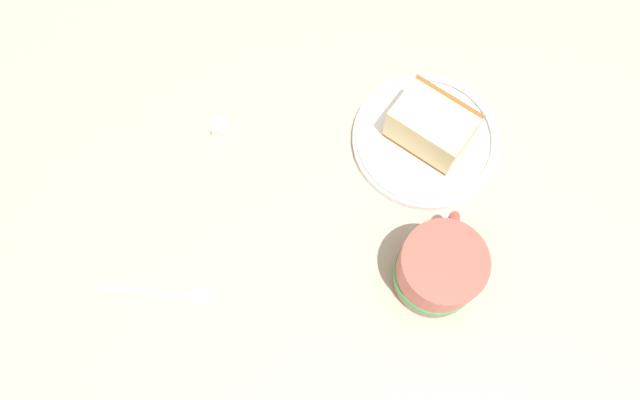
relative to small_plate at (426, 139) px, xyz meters
The scene contains 6 objects.
ground_plane 11.26cm from the small_plate, 22.13° to the left, with size 128.26×128.26×2.69cm, color tan.
small_plate is the anchor object (origin of this frame).
cake_slice 3.16cm from the small_plate, 141.39° to the right, with size 10.76×11.20×5.82cm.
tea_mug 17.40cm from the small_plate, 74.28° to the left, with size 9.39×10.80×8.53cm.
teaspoon 34.61cm from the small_plate, 18.15° to the left, with size 12.69×5.61×0.80cm.
sugar_cube 25.50cm from the small_plate, 18.84° to the right, with size 1.90×1.90×1.90cm, color white.
Camera 1 is at (10.74, 22.90, 68.34)cm, focal length 33.70 mm.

